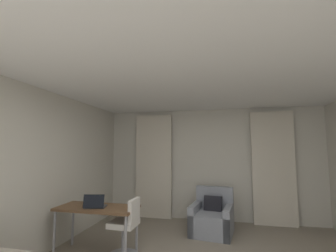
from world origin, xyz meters
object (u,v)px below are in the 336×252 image
Objects in this scene: desk at (97,211)px; laptop at (95,205)px; armchair at (212,218)px; desk_chair at (126,231)px.

laptop reaches higher than desk.
armchair is 2.25m from desk.
armchair reaches higher than desk.
desk is at bearing -143.18° from armchair.
laptop is (0.00, -0.08, 0.11)m from desk.
desk is at bearing 178.36° from desk_chair.
desk is at bearing 90.88° from laptop.
laptop is at bearing -89.12° from desk.
desk_chair is 0.63m from laptop.
desk_chair is (-1.27, -1.34, 0.11)m from armchair.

